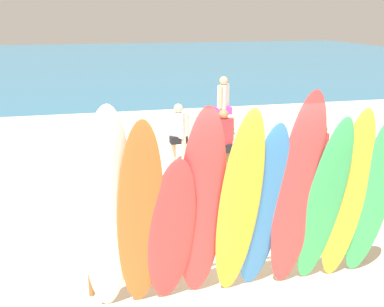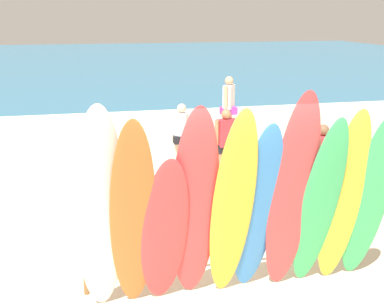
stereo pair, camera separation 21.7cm
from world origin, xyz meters
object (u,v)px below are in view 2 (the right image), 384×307
at_px(surfboard_yellow_4, 232,209).
at_px(beachgoer_strolling, 321,159).
at_px(surfboard_white_0, 100,215).
at_px(surfboard_yellow_8, 343,200).
at_px(surfboard_blue_5, 257,211).
at_px(surfboard_rack, 228,235).
at_px(beachgoer_midbeach, 226,139).
at_px(surfboard_red_3, 194,209).
at_px(beachgoer_near_rack, 182,131).
at_px(surfboard_orange_1, 133,220).
at_px(surfboard_green_9, 369,201).
at_px(surfboard_red_6, 291,197).
at_px(surfboard_green_7, 319,206).
at_px(beachgoer_by_water, 229,103).
at_px(surfboard_red_2, 165,233).

bearing_deg(surfboard_yellow_4, beachgoer_strolling, 46.75).
distance_m(surfboard_white_0, surfboard_yellow_8, 2.95).
height_order(surfboard_blue_5, surfboard_yellow_8, surfboard_yellow_8).
relative_size(surfboard_rack, beachgoer_midbeach, 2.55).
height_order(surfboard_white_0, surfboard_yellow_8, surfboard_white_0).
bearing_deg(surfboard_red_3, beachgoer_strolling, 46.25).
bearing_deg(beachgoer_near_rack, surfboard_rack, 135.37).
relative_size(surfboard_orange_1, surfboard_yellow_8, 1.04).
distance_m(surfboard_orange_1, surfboard_red_3, 0.72).
bearing_deg(surfboard_white_0, beachgoer_strolling, 31.23).
xyz_separation_m(surfboard_yellow_8, beachgoer_midbeach, (-0.18, 4.51, -0.34)).
bearing_deg(beachgoer_midbeach, beachgoer_strolling, 103.89).
height_order(surfboard_orange_1, surfboard_green_9, surfboard_orange_1).
bearing_deg(surfboard_blue_5, surfboard_yellow_8, -3.29).
relative_size(surfboard_red_3, surfboard_yellow_4, 1.01).
xyz_separation_m(surfboard_red_6, surfboard_green_7, (0.38, 0.02, -0.16)).
bearing_deg(surfboard_red_3, beachgoer_by_water, 74.10).
distance_m(surfboard_orange_1, surfboard_red_2, 0.44).
bearing_deg(surfboard_white_0, surfboard_orange_1, -8.39).
distance_m(beachgoer_by_water, beachgoer_midbeach, 3.64).
xyz_separation_m(surfboard_yellow_4, beachgoer_by_water, (2.37, 8.07, -0.26)).
distance_m(surfboard_red_2, surfboard_red_6, 1.55).
distance_m(surfboard_rack, surfboard_red_3, 1.05).
relative_size(surfboard_yellow_4, beachgoer_near_rack, 1.76).
bearing_deg(beachgoer_by_water, surfboard_red_3, 14.72).
distance_m(surfboard_blue_5, surfboard_green_9, 1.47).
height_order(surfboard_rack, surfboard_blue_5, surfboard_blue_5).
xyz_separation_m(surfboard_green_9, beachgoer_by_water, (0.56, 7.98, -0.17)).
xyz_separation_m(surfboard_yellow_4, beachgoer_midbeach, (1.27, 4.60, -0.39)).
bearing_deg(surfboard_red_6, beachgoer_near_rack, 94.56).
distance_m(surfboard_yellow_4, beachgoer_by_water, 8.42).
xyz_separation_m(surfboard_orange_1, beachgoer_midbeach, (2.42, 4.61, -0.36)).
bearing_deg(surfboard_yellow_8, surfboard_green_7, -169.15).
relative_size(surfboard_red_2, surfboard_yellow_4, 0.79).
height_order(surfboard_white_0, surfboard_red_3, surfboard_white_0).
bearing_deg(beachgoer_midbeach, surfboard_red_2, 42.87).
height_order(surfboard_yellow_8, surfboard_green_9, surfboard_yellow_8).
bearing_deg(surfboard_green_7, beachgoer_midbeach, 86.45).
bearing_deg(surfboard_yellow_4, surfboard_rack, 75.07).
relative_size(surfboard_red_3, surfboard_green_9, 1.09).
distance_m(surfboard_yellow_4, surfboard_green_7, 1.11).
height_order(surfboard_yellow_4, surfboard_green_7, surfboard_yellow_4).
relative_size(surfboard_red_6, beachgoer_midbeach, 1.82).
relative_size(surfboard_white_0, surfboard_green_9, 1.12).
height_order(surfboard_red_3, beachgoer_near_rack, surfboard_red_3).
xyz_separation_m(surfboard_orange_1, surfboard_yellow_4, (1.15, 0.01, 0.03)).
bearing_deg(surfboard_rack, beachgoer_strolling, 42.57).
xyz_separation_m(surfboard_blue_5, surfboard_yellow_8, (1.11, -0.00, 0.05)).
bearing_deg(surfboard_red_2, surfboard_blue_5, -5.00).
relative_size(surfboard_red_2, beachgoer_near_rack, 1.39).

